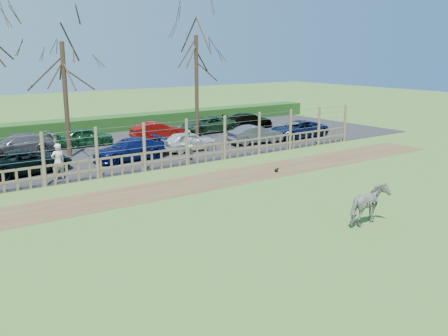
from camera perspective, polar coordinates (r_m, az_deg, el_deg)
ground at (r=19.15m, az=1.94°, el=-5.00°), size 120.00×120.00×0.00m
dirt_strip at (r=22.73m, az=-5.00°, el=-2.09°), size 34.00×2.80×0.01m
asphalt at (r=31.53m, az=-14.34°, el=1.90°), size 44.00×13.00×0.04m
hedge at (r=37.97m, az=-18.30°, el=4.33°), size 46.00×2.00×1.10m
fence at (r=25.54m, az=-9.06°, el=1.35°), size 30.16×0.16×2.50m
tree_mid at (r=29.37m, az=-17.84°, el=10.42°), size 4.80×4.80×6.83m
tree_right at (r=33.70m, az=-3.18°, el=11.94°), size 4.80×4.80×7.35m
zebra at (r=18.28m, az=16.25°, el=-4.10°), size 1.78×0.99×1.43m
visitor_a at (r=24.79m, az=-18.44°, el=0.70°), size 0.66×0.47×1.72m
visitor_b at (r=27.70m, az=-4.25°, el=2.62°), size 0.88×0.71×1.72m
crow at (r=25.41m, az=6.01°, el=-0.24°), size 0.25×0.19×0.21m
car_2 at (r=26.68m, az=-21.53°, el=0.73°), size 4.54×2.53×1.20m
car_3 at (r=28.32m, az=-10.77°, el=2.11°), size 4.20×1.86×1.20m
car_4 at (r=30.41m, az=-4.08°, el=3.07°), size 3.53×1.43×1.20m
car_5 at (r=32.89m, az=3.60°, el=3.85°), size 3.78×1.74×1.20m
car_6 at (r=35.28m, az=8.44°, el=4.37°), size 4.48×2.36×1.20m
car_9 at (r=31.70m, az=-22.54°, el=2.50°), size 4.15×1.71×1.20m
car_10 at (r=33.16m, az=-15.58°, el=3.46°), size 3.57×1.53×1.20m
car_11 at (r=34.74m, az=-7.66°, el=4.26°), size 3.77×1.70×1.20m
car_12 at (r=37.43m, az=-1.84°, el=5.01°), size 4.33×2.02×1.20m
car_13 at (r=39.42m, az=2.83°, el=5.42°), size 4.19×1.82×1.20m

